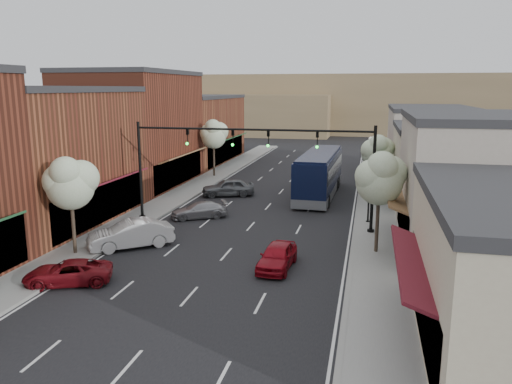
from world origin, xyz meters
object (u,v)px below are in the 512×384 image
Objects in this scene: tree_right_far at (377,151)px; parked_car_b at (131,234)px; lamp_post_near at (370,181)px; lamp_post_far at (370,151)px; tree_right_near at (380,177)px; parked_car_d at (228,187)px; coach_bus at (319,173)px; red_hatchback at (277,256)px; signal_mast_right at (336,162)px; tree_left_far at (214,134)px; tree_left_near at (70,182)px; parked_car_c at (199,210)px; signal_mast_left at (171,157)px; parked_car_a at (68,273)px.

tree_right_far is 1.10× the size of parked_car_b.
lamp_post_near and lamp_post_far have the same top height.
tree_right_near is 1.31× the size of parked_car_d.
lamp_post_far is at bearing 90.00° from lamp_post_near.
tree_right_far is at bearing 12.62° from coach_bus.
red_hatchback is 0.87× the size of parked_car_d.
signal_mast_right reaches higher than parked_car_d.
parked_car_d is (4.05, -8.87, -3.83)m from tree_left_far.
tree_left_near is 10.88m from parked_car_c.
signal_mast_right reaches higher than tree_left_near.
signal_mast_left reaches higher than parked_car_a.
tree_left_near reaches higher than parked_car_c.
signal_mast_right is 1.67× the size of parked_car_b.
tree_left_near is (-2.63, -8.05, -0.40)m from signal_mast_left.
tree_left_far is (-16.60, 22.00, 0.15)m from tree_right_near.
lamp_post_near is (16.05, 10.56, -1.22)m from tree_left_near.
tree_right_far is 8.13m from lamp_post_far.
parked_car_d is at bearing -164.24° from coach_bus.
parked_car_a is at bearing -61.80° from tree_left_near.
tree_left_near is at bearing -129.69° from tree_right_far.
tree_left_far reaches higher than parked_car_a.
tree_left_far is 22.33m from lamp_post_near.
signal_mast_left is at bearing -81.65° from tree_left_far.
red_hatchback is (-4.57, -10.05, -2.33)m from lamp_post_near.
tree_left_far is 1.35× the size of parked_car_d.
signal_mast_left is 1.81× the size of parked_car_d.
tree_right_far reaches higher than lamp_post_near.
parked_car_a is 0.91× the size of parked_car_d.
tree_right_near is at bearing 96.40° from parked_car_a.
lamp_post_far is (16.05, 28.06, -1.22)m from tree_left_near.
coach_bus is (-2.08, 11.02, -2.64)m from signal_mast_right.
tree_left_far is 24.39m from parked_car_b.
tree_left_far reaches higher than coach_bus.
tree_right_near reaches higher than tree_right_far.
signal_mast_right reaches higher than coach_bus.
signal_mast_right is at bearing 30.14° from tree_left_near.
parked_car_b is (-9.08, 1.52, 0.14)m from red_hatchback.
tree_left_far is 17.53m from parked_car_c.
red_hatchback is at bearing 92.77° from parked_car_a.
lamp_post_far is 0.98× the size of parked_car_d.
coach_bus is 19.49m from parked_car_b.
parked_car_a is (-9.74, -22.90, -1.41)m from coach_bus.
signal_mast_left is at bearing 139.51° from parked_car_b.
signal_mast_left is at bearing -169.44° from lamp_post_near.
signal_mast_left is at bearing -139.46° from tree_right_far.
tree_right_far is at bearing -19.87° from tree_left_far.
tree_left_near is 32.35m from lamp_post_far.
parked_car_d is at bearing 150.87° from parked_car_c.
coach_bus reaches higher than red_hatchback.
lamp_post_near is 16.24m from parked_car_b.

